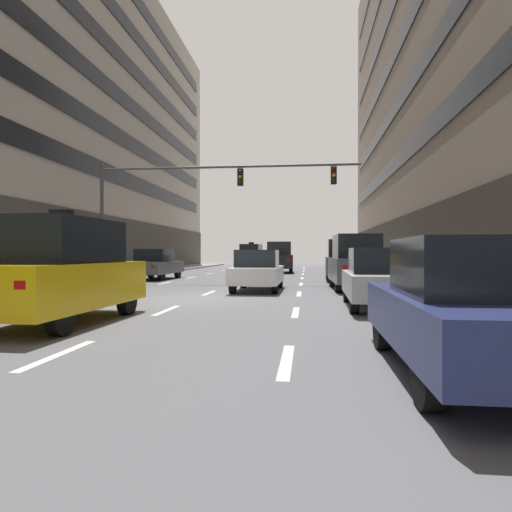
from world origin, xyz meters
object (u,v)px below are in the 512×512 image
at_px(taxi_driving_4, 62,271).
at_px(car_parked_3, 344,260).
at_px(car_parked_2, 356,262).
at_px(car_driving_3, 156,264).
at_px(traffic_signal_0, 196,190).
at_px(pedestrian_0, 398,260).
at_px(car_parked_1, 380,278).
at_px(pedestrian_1, 469,265).
at_px(car_driving_1, 258,271).
at_px(taxi_driving_2, 251,257).
at_px(car_parked_0, 470,308).
at_px(car_driving_0, 279,257).

relative_size(taxi_driving_4, car_parked_3, 1.01).
bearing_deg(car_parked_2, car_driving_3, 149.79).
bearing_deg(traffic_signal_0, pedestrian_0, 9.65).
bearing_deg(traffic_signal_0, car_parked_3, 14.83).
height_order(car_parked_2, pedestrian_0, car_parked_2).
distance_m(car_parked_2, car_parked_3, 5.92).
relative_size(car_parked_1, pedestrian_1, 2.72).
bearing_deg(traffic_signal_0, pedestrian_1, -31.09).
bearing_deg(car_driving_1, car_parked_1, -53.20).
bearing_deg(traffic_signal_0, taxi_driving_4, -87.97).
relative_size(traffic_signal_0, pedestrian_0, 7.92).
xyz_separation_m(car_driving_3, pedestrian_0, (12.89, -0.23, 0.27)).
bearing_deg(taxi_driving_2, car_driving_1, -82.40).
bearing_deg(car_parked_0, traffic_signal_0, 114.21).
relative_size(car_parked_0, car_parked_2, 0.97).
bearing_deg(car_parked_1, taxi_driving_4, -154.29).
bearing_deg(car_driving_3, car_parked_3, 0.02).
distance_m(taxi_driving_2, car_parked_3, 18.08).
bearing_deg(pedestrian_1, taxi_driving_2, 112.26).
relative_size(car_driving_0, car_parked_3, 1.07).
distance_m(car_driving_3, taxi_driving_4, 15.54).
height_order(car_driving_1, car_parked_0, car_parked_0).
bearing_deg(car_driving_3, car_driving_1, -46.83).
distance_m(car_parked_1, car_parked_2, 5.95).
relative_size(car_parked_0, car_parked_3, 0.98).
bearing_deg(car_driving_3, car_parked_0, -61.17).
height_order(taxi_driving_2, car_parked_2, taxi_driving_2).
distance_m(pedestrian_0, pedestrian_1, 8.27).
height_order(car_parked_0, car_parked_1, car_parked_0).
height_order(car_driving_1, pedestrian_0, pedestrian_0).
distance_m(car_parked_3, traffic_signal_0, 8.45).
relative_size(car_parked_0, pedestrian_0, 2.64).
relative_size(car_parked_3, traffic_signal_0, 0.34).
xyz_separation_m(car_driving_0, taxi_driving_2, (-2.98, 7.34, -0.01)).
bearing_deg(car_parked_2, car_driving_1, -166.98).
bearing_deg(pedestrian_0, car_driving_1, -134.84).
bearing_deg(car_driving_1, car_driving_0, 90.55).
bearing_deg(car_parked_1, pedestrian_0, 76.76).
distance_m(taxi_driving_4, car_parked_2, 11.60).
bearing_deg(pedestrian_0, taxi_driving_2, 119.69).
height_order(car_driving_0, car_parked_1, car_driving_0).
distance_m(car_driving_3, traffic_signal_0, 5.07).
xyz_separation_m(car_driving_1, car_driving_3, (-6.37, 6.79, 0.05)).
distance_m(taxi_driving_4, pedestrian_0, 17.83).
height_order(traffic_signal_0, pedestrian_0, traffic_signal_0).
bearing_deg(car_parked_0, car_driving_3, 118.83).
distance_m(car_driving_0, car_parked_2, 15.79).
bearing_deg(car_driving_1, car_driving_3, 133.17).
bearing_deg(pedestrian_0, traffic_signal_0, -170.35).
bearing_deg(pedestrian_0, taxi_driving_4, -122.90).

